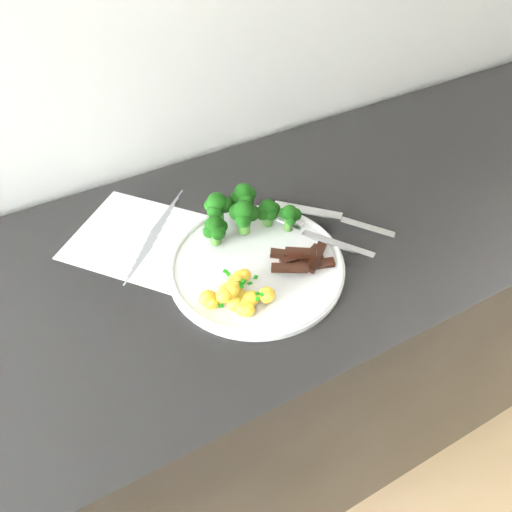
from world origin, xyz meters
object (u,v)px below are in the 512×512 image
(potatoes, at_px, (237,294))
(beef_strips, at_px, (303,259))
(counter, at_px, (263,370))
(plate, at_px, (256,265))
(broccoli, at_px, (243,211))
(knife, at_px, (348,223))
(fork, at_px, (323,237))
(recipe_paper, at_px, (151,241))

(potatoes, relative_size, beef_strips, 0.97)
(counter, distance_m, plate, 0.46)
(broccoli, bearing_deg, knife, -23.32)
(counter, xyz_separation_m, plate, (-0.05, -0.05, 0.46))
(counter, xyz_separation_m, potatoes, (-0.11, -0.10, 0.47))
(beef_strips, xyz_separation_m, knife, (0.13, 0.05, -0.01))
(fork, bearing_deg, knife, 14.09)
(counter, bearing_deg, plate, -133.95)
(broccoli, distance_m, fork, 0.15)
(recipe_paper, relative_size, beef_strips, 2.95)
(counter, bearing_deg, knife, -13.30)
(recipe_paper, xyz_separation_m, potatoes, (0.07, -0.20, 0.02))
(plate, relative_size, potatoes, 2.67)
(broccoli, distance_m, knife, 0.20)
(broccoli, height_order, knife, broccoli)
(counter, distance_m, knife, 0.48)
(beef_strips, bearing_deg, plate, 152.66)
(broccoli, relative_size, potatoes, 1.56)
(plate, distance_m, fork, 0.13)
(potatoes, height_order, fork, potatoes)
(broccoli, xyz_separation_m, beef_strips, (0.05, -0.13, -0.03))
(potatoes, bearing_deg, knife, 13.50)
(broccoli, bearing_deg, beef_strips, -68.25)
(recipe_paper, height_order, plate, plate)
(recipe_paper, bearing_deg, broccoli, -20.86)
(counter, distance_m, recipe_paper, 0.49)
(recipe_paper, height_order, potatoes, potatoes)
(recipe_paper, height_order, broccoli, broccoli)
(broccoli, relative_size, beef_strips, 1.52)
(beef_strips, bearing_deg, fork, 25.45)
(beef_strips, height_order, fork, beef_strips)
(potatoes, xyz_separation_m, fork, (0.20, 0.05, -0.01))
(plate, height_order, beef_strips, beef_strips)
(broccoli, distance_m, potatoes, 0.17)
(recipe_paper, xyz_separation_m, plate, (0.14, -0.15, 0.01))
(recipe_paper, xyz_separation_m, broccoli, (0.16, -0.06, 0.05))
(plate, bearing_deg, beef_strips, -27.34)
(recipe_paper, height_order, beef_strips, beef_strips)
(broccoli, height_order, potatoes, broccoli)
(plate, bearing_deg, potatoes, -139.98)
(plate, distance_m, potatoes, 0.09)
(recipe_paper, distance_m, beef_strips, 0.28)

